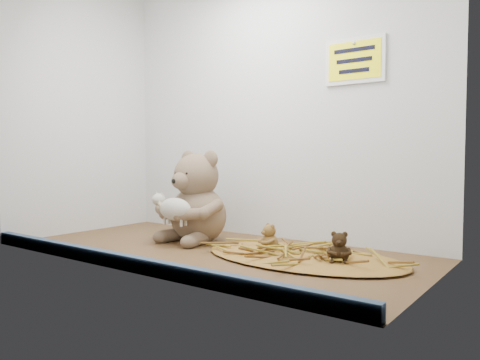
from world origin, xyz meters
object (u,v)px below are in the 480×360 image
Objects in this scene: toy_lamb at (175,209)px; main_teddy at (198,196)px; mini_teddy_brown at (339,246)px; mini_teddy_tan at (270,236)px.

main_teddy is at bearing 90.00° from toy_lamb.
mini_teddy_tan is at bearing 150.02° from mini_teddy_brown.
toy_lamb is 30.35cm from mini_teddy_tan.
mini_teddy_tan is at bearing 1.52° from main_teddy.
main_teddy is 3.81× the size of mini_teddy_brown.
main_teddy is at bearing 151.04° from mini_teddy_brown.
toy_lamb is (0.00, -10.38, -3.32)cm from main_teddy.
main_teddy reaches higher than mini_teddy_tan.
toy_lamb is 1.96× the size of mini_teddy_brown.
main_teddy is 1.94× the size of toy_lamb.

